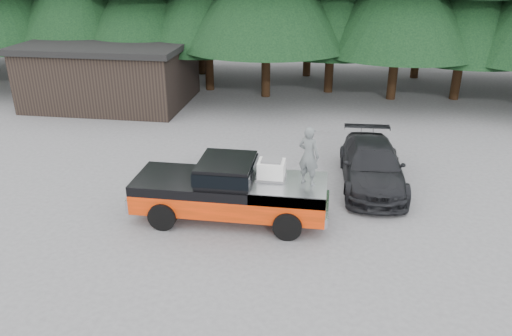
# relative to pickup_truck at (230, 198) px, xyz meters

# --- Properties ---
(ground) EXTENTS (120.00, 120.00, 0.00)m
(ground) POSITION_rel_pickup_truck_xyz_m (0.19, -0.29, -0.67)
(ground) COLOR #515154
(ground) RESTS_ON ground
(pickup_truck) EXTENTS (6.00, 2.04, 1.33)m
(pickup_truck) POSITION_rel_pickup_truck_xyz_m (0.00, 0.00, 0.00)
(pickup_truck) COLOR #F03506
(pickup_truck) RESTS_ON ground
(truck_cab) EXTENTS (1.66, 1.90, 0.59)m
(truck_cab) POSITION_rel_pickup_truck_xyz_m (-0.10, 0.00, 0.96)
(truck_cab) COLOR black
(truck_cab) RESTS_ON pickup_truck
(air_compressor) EXTENTS (0.80, 0.66, 0.54)m
(air_compressor) POSITION_rel_pickup_truck_xyz_m (1.23, 0.21, 0.94)
(air_compressor) COLOR silver
(air_compressor) RESTS_ON pickup_truck
(man_on_bed) EXTENTS (0.76, 0.65, 1.76)m
(man_on_bed) POSITION_rel_pickup_truck_xyz_m (2.33, 0.01, 1.55)
(man_on_bed) COLOR #4D5354
(man_on_bed) RESTS_ON pickup_truck
(parked_car) EXTENTS (2.29, 5.18, 1.48)m
(parked_car) POSITION_rel_pickup_truck_xyz_m (4.43, 3.09, 0.07)
(parked_car) COLOR black
(parked_car) RESTS_ON ground
(utility_building) EXTENTS (8.40, 6.40, 3.30)m
(utility_building) POSITION_rel_pickup_truck_xyz_m (-8.81, 11.71, 1.00)
(utility_building) COLOR black
(utility_building) RESTS_ON ground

